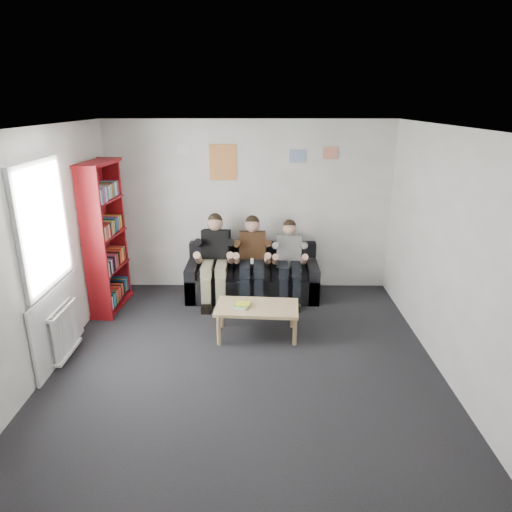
% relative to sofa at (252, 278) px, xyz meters
% --- Properties ---
extents(room_shell, '(5.00, 5.00, 5.00)m').
position_rel_sofa_xyz_m(room_shell, '(-0.05, -2.11, 1.07)').
color(room_shell, black).
rests_on(room_shell, ground).
extents(sofa, '(2.04, 0.83, 0.79)m').
position_rel_sofa_xyz_m(sofa, '(0.00, 0.00, 0.00)').
color(sofa, black).
rests_on(sofa, ground).
extents(bookshelf, '(0.33, 0.98, 2.17)m').
position_rel_sofa_xyz_m(bookshelf, '(-2.11, -0.45, 0.80)').
color(bookshelf, maroon).
rests_on(bookshelf, ground).
extents(coffee_table, '(1.07, 0.59, 0.43)m').
position_rel_sofa_xyz_m(coffee_table, '(0.08, -1.36, 0.09)').
color(coffee_table, tan).
rests_on(coffee_table, ground).
extents(game_cases, '(0.21, 0.18, 0.04)m').
position_rel_sofa_xyz_m(game_cases, '(-0.11, -1.38, 0.17)').
color(game_cases, silver).
rests_on(game_cases, coffee_table).
extents(person_left, '(0.43, 0.92, 1.34)m').
position_rel_sofa_xyz_m(person_left, '(-0.57, -0.20, 0.37)').
color(person_left, black).
rests_on(person_left, sofa).
extents(person_middle, '(0.41, 0.88, 1.31)m').
position_rel_sofa_xyz_m(person_middle, '(0.00, -0.19, 0.36)').
color(person_middle, '#4A3218').
rests_on(person_middle, sofa).
extents(person_right, '(0.38, 0.82, 1.24)m').
position_rel_sofa_xyz_m(person_right, '(0.57, -0.19, 0.33)').
color(person_right, white).
rests_on(person_right, sofa).
extents(radiator, '(0.10, 0.64, 0.60)m').
position_rel_sofa_xyz_m(radiator, '(-2.20, -1.91, 0.07)').
color(radiator, white).
rests_on(radiator, ground).
extents(window, '(0.05, 1.30, 2.36)m').
position_rel_sofa_xyz_m(window, '(-2.28, -1.91, 0.75)').
color(window, white).
rests_on(window, room_shell).
extents(poster_large, '(0.42, 0.01, 0.55)m').
position_rel_sofa_xyz_m(poster_large, '(-0.45, 0.37, 1.77)').
color(poster_large, '#DAD44D').
rests_on(poster_large, room_shell).
extents(poster_blue, '(0.25, 0.01, 0.20)m').
position_rel_sofa_xyz_m(poster_blue, '(0.70, 0.37, 1.87)').
color(poster_blue, '#3A6DC5').
rests_on(poster_blue, room_shell).
extents(poster_pink, '(0.22, 0.01, 0.18)m').
position_rel_sofa_xyz_m(poster_pink, '(1.20, 0.37, 1.92)').
color(poster_pink, '#C63D8C').
rests_on(poster_pink, room_shell).
extents(poster_sign, '(0.20, 0.01, 0.14)m').
position_rel_sofa_xyz_m(poster_sign, '(-1.05, 0.37, 1.97)').
color(poster_sign, white).
rests_on(poster_sign, room_shell).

